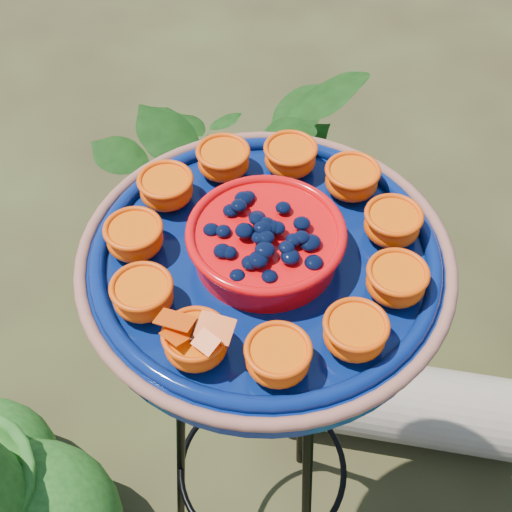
{
  "coord_description": "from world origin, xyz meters",
  "views": [
    {
      "loc": [
        0.0,
        -0.62,
        1.76
      ],
      "look_at": [
        -0.14,
        -0.03,
        1.05
      ],
      "focal_mm": 50.0,
      "sensor_mm": 36.0,
      "label": 1
    }
  ],
  "objects": [
    {
      "name": "tripod_stand",
      "position": [
        -0.13,
        -0.0,
        0.59
      ],
      "size": [
        0.44,
        0.44,
        0.98
      ],
      "rotation": [
        0.0,
        0.0,
        -0.3
      ],
      "color": "black",
      "rests_on": "ground"
    },
    {
      "name": "feeder_dish",
      "position": [
        -0.13,
        -0.0,
        1.02
      ],
      "size": [
        0.62,
        0.62,
        0.12
      ],
      "rotation": [
        0.0,
        0.0,
        -0.3
      ],
      "color": "#071953",
      "rests_on": "tripod_stand"
    },
    {
      "name": "driftwood_log",
      "position": [
        0.16,
        0.35,
        0.1
      ],
      "size": [
        0.63,
        0.24,
        0.21
      ],
      "primitive_type": "cylinder",
      "rotation": [
        0.0,
        1.57,
        0.05
      ],
      "color": "gray",
      "rests_on": "ground"
    },
    {
      "name": "shrub_back_left",
      "position": [
        -0.43,
        0.7,
        0.39
      ],
      "size": [
        0.86,
        0.9,
        0.77
      ],
      "primitive_type": "imported",
      "rotation": [
        0.0,
        0.0,
        1.08
      ],
      "color": "#184412",
      "rests_on": "ground"
    }
  ]
}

